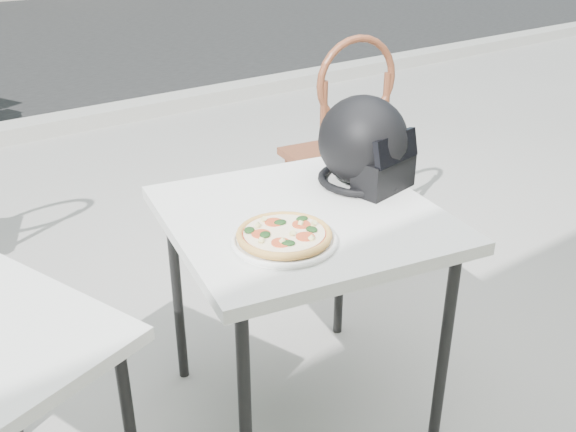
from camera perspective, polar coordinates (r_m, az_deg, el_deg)
ground at (r=2.90m, az=1.16°, el=-7.38°), size 80.00×80.00×0.00m
curb at (r=5.35m, az=-19.04°, el=7.89°), size 30.00×0.25×0.12m
cafe_table_main at (r=1.97m, az=1.31°, el=-1.43°), size 0.94×0.94×0.75m
plate at (r=1.75m, az=-0.34°, el=-2.20°), size 0.34×0.34×0.02m
pizza at (r=1.74m, az=-0.34°, el=-1.62°), size 0.28×0.28×0.03m
helmet at (r=2.11m, az=6.85°, el=6.19°), size 0.33×0.34×0.29m
cafe_chair_main at (r=3.08m, az=4.88°, el=7.18°), size 0.48×0.48×1.09m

